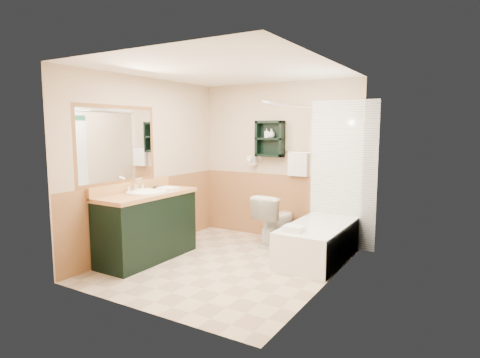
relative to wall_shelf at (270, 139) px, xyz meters
name	(u,v)px	position (x,y,z in m)	size (l,w,h in m)	color
floor	(226,264)	(0.10, -1.41, -1.55)	(3.00, 3.00, 0.00)	#CCB495
back_wall	(279,161)	(0.10, 0.11, -0.35)	(2.60, 0.04, 2.40)	beige
left_wall	(146,165)	(-1.22, -1.41, -0.35)	(0.04, 3.00, 2.40)	beige
right_wall	(330,177)	(1.42, -1.41, -0.35)	(0.04, 3.00, 2.40)	beige
ceiling	(225,68)	(0.10, -1.41, 0.87)	(2.60, 3.00, 0.04)	white
wainscot_left	(149,214)	(-1.19, -1.41, -1.05)	(2.98, 2.98, 1.00)	#AC6F45
wainscot_back	(277,206)	(0.10, 0.08, -1.05)	(2.58, 2.58, 1.00)	#AC6F45
mirror_frame	(117,145)	(-1.17, -1.96, -0.05)	(1.30, 1.30, 1.00)	brown
mirror_glass	(117,145)	(-1.17, -1.96, -0.05)	(1.20, 1.20, 0.90)	white
tile_right	(346,182)	(1.38, -0.66, -0.50)	(1.50, 1.50, 2.10)	white
tile_back	(343,175)	(1.13, 0.07, -0.50)	(0.95, 0.95, 2.10)	white
tile_accent	(347,112)	(1.37, -0.66, 0.35)	(1.50, 1.50, 0.10)	#154A2E
wall_shelf	(270,139)	(0.00, 0.00, 0.00)	(0.45, 0.15, 0.55)	black
hair_dryer	(253,161)	(-0.30, 0.02, -0.35)	(0.10, 0.24, 0.18)	silver
towel_bar	(298,153)	(0.45, 0.04, -0.20)	(0.40, 0.06, 0.40)	silver
curtain_rod	(291,106)	(0.63, -0.66, 0.45)	(0.03, 0.03, 1.60)	silver
shower_curtain	(295,170)	(0.63, -0.48, -0.40)	(1.05, 1.05, 1.70)	beige
vanity	(147,226)	(-0.89, -1.75, -1.11)	(0.59, 1.40, 0.88)	black
bathtub	(319,241)	(1.03, -0.57, -1.32)	(0.70, 1.50, 0.47)	white
toilet	(275,219)	(0.23, -0.24, -1.18)	(0.42, 0.75, 0.73)	white
counter_towel	(168,189)	(-0.80, -1.44, -0.65)	(0.25, 0.20, 0.04)	silver
vanity_book	(153,181)	(-1.06, -1.45, -0.56)	(0.16, 0.02, 0.22)	black
tub_towel	(294,229)	(0.89, -1.11, -1.05)	(0.23, 0.19, 0.07)	silver
soap_bottle_a	(267,136)	(-0.05, -0.01, 0.05)	(0.06, 0.14, 0.07)	white
soap_bottle_b	(271,134)	(0.03, -0.01, 0.07)	(0.10, 0.13, 0.10)	white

